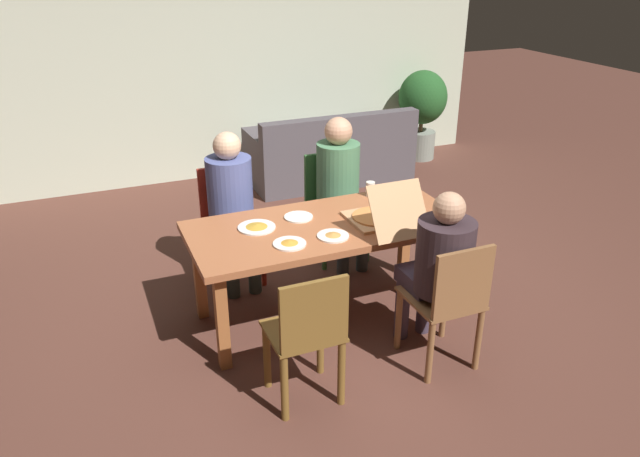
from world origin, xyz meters
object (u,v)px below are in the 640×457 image
at_px(drinking_glass_1, 370,189).
at_px(chair_1, 333,199).
at_px(person_1, 340,179).
at_px(potted_plant, 422,106).
at_px(drinking_glass_0, 413,189).
at_px(couch, 330,156).
at_px(plate_0, 257,227).
at_px(person_0, 439,261).
at_px(pizza_box_0, 381,217).
at_px(chair_2, 229,218).
at_px(chair_3, 307,336).
at_px(plate_2, 333,235).
at_px(person_2, 232,198).
at_px(dining_table, 326,234).
at_px(plate_3, 298,217).
at_px(plate_1, 290,243).
at_px(chair_0, 449,301).

bearing_deg(drinking_glass_1, chair_1, 95.76).
relative_size(person_1, potted_plant, 1.11).
bearing_deg(drinking_glass_0, couch, 81.49).
bearing_deg(potted_plant, plate_0, -137.15).
bearing_deg(person_0, couch, 77.91).
distance_m(pizza_box_0, plate_0, 0.85).
xyz_separation_m(chair_2, potted_plant, (3.03, 2.05, 0.17)).
bearing_deg(drinking_glass_0, chair_3, -140.78).
bearing_deg(pizza_box_0, chair_3, -139.58).
bearing_deg(plate_2, plate_0, 142.75).
bearing_deg(pizza_box_0, person_0, -79.18).
relative_size(drinking_glass_0, couch, 0.07).
height_order(person_2, drinking_glass_0, person_2).
bearing_deg(chair_1, drinking_glass_1, -84.24).
height_order(dining_table, potted_plant, potted_plant).
distance_m(chair_1, person_1, 0.27).
bearing_deg(dining_table, potted_plant, 48.71).
distance_m(person_0, plate_3, 1.07).
height_order(chair_1, potted_plant, potted_plant).
bearing_deg(pizza_box_0, plate_2, -169.81).
height_order(person_2, potted_plant, person_2).
bearing_deg(chair_2, person_2, -90.00).
distance_m(chair_3, drinking_glass_1, 1.58).
bearing_deg(dining_table, plate_1, -148.37).
relative_size(dining_table, chair_1, 2.13).
height_order(drinking_glass_0, couch, drinking_glass_0).
bearing_deg(plate_1, chair_1, 54.34).
bearing_deg(chair_0, chair_3, 179.14).
bearing_deg(drinking_glass_0, chair_2, 152.93).
bearing_deg(dining_table, plate_2, -99.94).
xyz_separation_m(person_1, potted_plant, (2.09, 2.14, -0.06)).
relative_size(dining_table, drinking_glass_1, 16.80).
xyz_separation_m(plate_2, drinking_glass_1, (0.56, 0.55, 0.05)).
bearing_deg(potted_plant, chair_1, -136.29).
relative_size(person_2, pizza_box_0, 2.06).
relative_size(chair_0, person_2, 0.72).
height_order(chair_0, pizza_box_0, pizza_box_0).
height_order(person_1, potted_plant, person_1).
distance_m(plate_2, drinking_glass_0, 0.95).
relative_size(person_2, plate_1, 5.72).
relative_size(person_0, potted_plant, 1.06).
xyz_separation_m(chair_0, plate_0, (-0.92, 0.97, 0.25)).
bearing_deg(potted_plant, pizza_box_0, -125.83).
xyz_separation_m(chair_1, plate_0, (-0.92, -0.80, 0.24)).
bearing_deg(chair_2, chair_3, -90.00).
relative_size(person_0, drinking_glass_0, 9.75).
xyz_separation_m(chair_2, plate_1, (0.13, -1.07, 0.24)).
height_order(person_0, chair_1, person_0).
xyz_separation_m(person_0, person_1, (0.00, 1.48, 0.04)).
relative_size(chair_0, pizza_box_0, 1.49).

